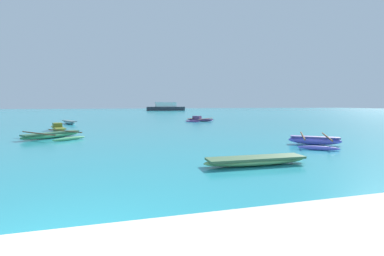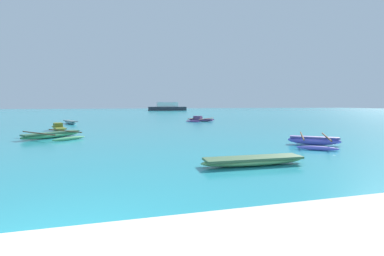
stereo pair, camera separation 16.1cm
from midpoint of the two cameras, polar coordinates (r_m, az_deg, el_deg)
moored_boat_0 at (r=23.10m, az=-27.79°, el=-0.01°), size 1.89×3.51×0.60m
moored_boat_1 at (r=14.85m, az=25.28°, el=-2.51°), size 3.54×4.01×0.49m
moored_boat_2 at (r=9.26m, az=13.52°, el=-7.01°), size 3.83×0.80×0.29m
moored_boat_3 at (r=18.32m, az=-28.92°, el=-1.36°), size 4.18×4.26×0.41m
moored_boat_4 at (r=31.99m, az=1.54°, el=1.93°), size 4.31×4.38×0.63m
moored_boat_5 at (r=30.44m, az=-25.74°, el=1.20°), size 2.16×3.46×0.36m
distant_ferry at (r=84.02m, az=-5.91°, el=4.63°), size 12.21×2.69×2.69m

